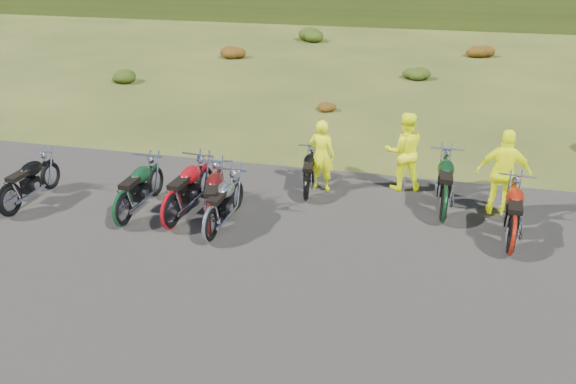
% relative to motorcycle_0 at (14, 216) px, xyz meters
% --- Properties ---
extents(ground, '(300.00, 300.00, 0.00)m').
position_rel_motorcycle_0_xyz_m(ground, '(5.66, 0.06, 0.00)').
color(ground, '#323F15').
rests_on(ground, ground).
extents(gravel_pad, '(20.00, 12.00, 0.04)m').
position_rel_motorcycle_0_xyz_m(gravel_pad, '(5.66, -1.94, 0.00)').
color(gravel_pad, black).
rests_on(gravel_pad, ground).
extents(shrub_1, '(1.03, 1.03, 0.61)m').
position_rel_motorcycle_0_xyz_m(shrub_1, '(-3.44, 11.36, 0.31)').
color(shrub_1, '#1F360D').
rests_on(shrub_1, ground).
extents(shrub_2, '(1.30, 1.30, 0.77)m').
position_rel_motorcycle_0_xyz_m(shrub_2, '(-0.54, 16.66, 0.38)').
color(shrub_2, '#61290C').
rests_on(shrub_2, ground).
extents(shrub_3, '(1.56, 1.56, 0.92)m').
position_rel_motorcycle_0_xyz_m(shrub_3, '(2.36, 21.96, 0.46)').
color(shrub_3, '#1F360D').
rests_on(shrub_3, ground).
extents(shrub_4, '(0.77, 0.77, 0.45)m').
position_rel_motorcycle_0_xyz_m(shrub_4, '(5.26, 9.26, 0.23)').
color(shrub_4, '#61290C').
rests_on(shrub_4, ground).
extents(shrub_5, '(1.03, 1.03, 0.61)m').
position_rel_motorcycle_0_xyz_m(shrub_5, '(8.16, 14.56, 0.31)').
color(shrub_5, '#1F360D').
rests_on(shrub_5, ground).
extents(shrub_6, '(1.30, 1.30, 0.77)m').
position_rel_motorcycle_0_xyz_m(shrub_6, '(11.06, 19.86, 0.38)').
color(shrub_6, '#61290C').
rests_on(shrub_6, ground).
extents(motorcycle_0, '(0.75, 2.11, 1.10)m').
position_rel_motorcycle_0_xyz_m(motorcycle_0, '(0.00, 0.00, 0.00)').
color(motorcycle_0, black).
rests_on(motorcycle_0, ground).
extents(motorcycle_1, '(0.98, 2.36, 1.20)m').
position_rel_motorcycle_0_xyz_m(motorcycle_1, '(3.61, 0.27, 0.00)').
color(motorcycle_1, maroon).
rests_on(motorcycle_1, ground).
extents(motorcycle_2, '(0.78, 2.21, 1.15)m').
position_rel_motorcycle_0_xyz_m(motorcycle_2, '(2.59, 0.14, 0.00)').
color(motorcycle_2, '#0E341A').
rests_on(motorcycle_2, ground).
extents(motorcycle_3, '(0.81, 2.15, 1.11)m').
position_rel_motorcycle_0_xyz_m(motorcycle_3, '(4.59, -0.06, 0.00)').
color(motorcycle_3, '#9A9A9E').
rests_on(motorcycle_3, ground).
extents(motorcycle_4, '(1.22, 2.34, 1.17)m').
position_rel_motorcycle_0_xyz_m(motorcycle_4, '(4.51, 0.14, 0.00)').
color(motorcycle_4, '#430B0B').
rests_on(motorcycle_4, ground).
extents(motorcycle_5, '(0.81, 1.92, 0.98)m').
position_rel_motorcycle_0_xyz_m(motorcycle_5, '(6.06, 2.20, 0.00)').
color(motorcycle_5, black).
rests_on(motorcycle_5, ground).
extents(motorcycle_6, '(0.98, 2.30, 1.17)m').
position_rel_motorcycle_0_xyz_m(motorcycle_6, '(10.31, 0.78, 0.00)').
color(motorcycle_6, maroon).
rests_on(motorcycle_6, ground).
extents(motorcycle_7, '(0.79, 2.33, 1.22)m').
position_rel_motorcycle_0_xyz_m(motorcycle_7, '(9.08, 1.84, 0.00)').
color(motorcycle_7, black).
rests_on(motorcycle_7, ground).
extents(person_middle, '(0.68, 0.50, 1.72)m').
position_rel_motorcycle_0_xyz_m(person_middle, '(6.27, 2.88, 0.86)').
color(person_middle, '#F3FE0D').
rests_on(person_middle, ground).
extents(person_right_a, '(1.05, 0.90, 1.88)m').
position_rel_motorcycle_0_xyz_m(person_right_a, '(8.14, 3.37, 0.94)').
color(person_right_a, '#F3FE0D').
rests_on(person_right_a, ground).
extents(person_right_b, '(1.14, 0.52, 1.91)m').
position_rel_motorcycle_0_xyz_m(person_right_b, '(10.26, 2.52, 0.96)').
color(person_right_b, '#F3FE0D').
rests_on(person_right_b, ground).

